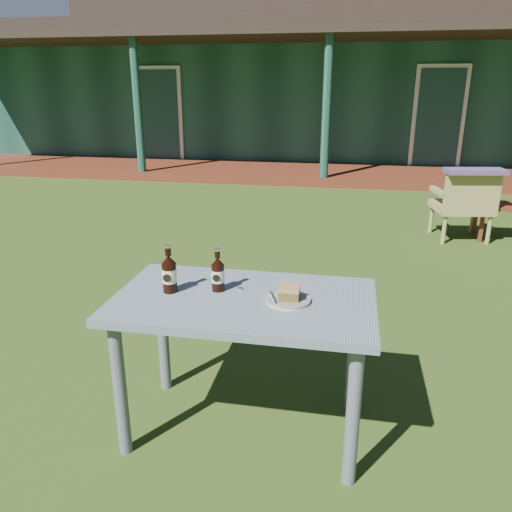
% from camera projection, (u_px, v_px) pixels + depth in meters
% --- Properties ---
extents(ground, '(80.00, 80.00, 0.00)m').
position_uv_depth(ground, '(286.00, 300.00, 4.02)').
color(ground, '#334916').
extents(pavilion, '(15.80, 8.30, 3.45)m').
position_uv_depth(pavilion, '(337.00, 86.00, 12.21)').
color(pavilion, '#1B4638').
rests_on(pavilion, ground).
extents(cafe_table, '(1.20, 0.70, 0.72)m').
position_uv_depth(cafe_table, '(244.00, 317.00, 2.33)').
color(cafe_table, slate).
rests_on(cafe_table, ground).
extents(plate, '(0.20, 0.20, 0.01)m').
position_uv_depth(plate, '(288.00, 300.00, 2.25)').
color(plate, silver).
rests_on(plate, cafe_table).
extents(cake_slice, '(0.09, 0.09, 0.06)m').
position_uv_depth(cake_slice, '(289.00, 292.00, 2.24)').
color(cake_slice, brown).
rests_on(cake_slice, plate).
extents(fork, '(0.06, 0.14, 0.00)m').
position_uv_depth(fork, '(274.00, 298.00, 2.25)').
color(fork, silver).
rests_on(fork, plate).
extents(cola_bottle_near, '(0.06, 0.06, 0.21)m').
position_uv_depth(cola_bottle_near, '(218.00, 274.00, 2.35)').
color(cola_bottle_near, black).
rests_on(cola_bottle_near, cafe_table).
extents(cola_bottle_far, '(0.07, 0.07, 0.23)m').
position_uv_depth(cola_bottle_far, '(169.00, 273.00, 2.33)').
color(cola_bottle_far, black).
rests_on(cola_bottle_far, cafe_table).
extents(bottle_cap, '(0.03, 0.03, 0.01)m').
position_uv_depth(bottle_cap, '(240.00, 289.00, 2.38)').
color(bottle_cap, silver).
rests_on(bottle_cap, cafe_table).
extents(armchair_left, '(0.65, 0.62, 0.77)m').
position_uv_depth(armchair_left, '(465.00, 202.00, 5.43)').
color(armchair_left, '#9C904E').
rests_on(armchair_left, ground).
extents(floral_throw, '(0.64, 0.34, 0.05)m').
position_uv_depth(floral_throw, '(475.00, 171.00, 5.17)').
color(floral_throw, '#584064').
rests_on(floral_throw, armchair_left).
extents(side_table, '(0.60, 0.40, 0.40)m').
position_uv_depth(side_table, '(504.00, 209.00, 5.50)').
color(side_table, '#5A2616').
rests_on(side_table, ground).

